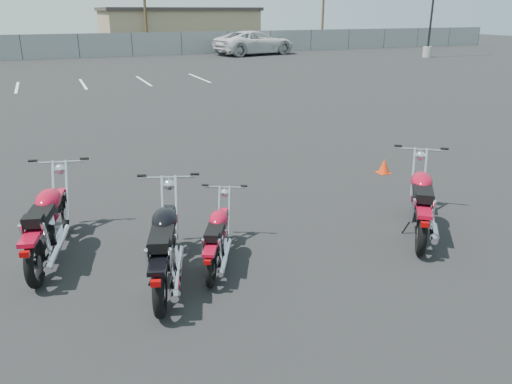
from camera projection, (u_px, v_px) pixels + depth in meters
name	position (u px, v px, depth m)	size (l,w,h in m)	color
ground	(259.00, 245.00, 7.80)	(120.00, 120.00, 0.00)	black
motorcycle_front_red	(48.00, 224.00, 7.23)	(1.10, 2.43, 1.19)	black
motorcycle_second_black	(165.00, 246.00, 6.58)	(1.21, 2.36, 1.16)	black
motorcycle_third_red	(218.00, 237.00, 7.09)	(1.16, 1.78, 0.90)	black
motorcycle_rear_red	(421.00, 202.00, 8.06)	(1.83, 2.17, 1.18)	black
training_cone_near	(384.00, 166.00, 11.19)	(0.27, 0.27, 0.33)	red
training_cone_far	(427.00, 198.00, 9.33)	(0.24, 0.24, 0.28)	red
light_pole_east	(431.00, 19.00, 37.90)	(0.80, 0.70, 10.78)	gray
chainlink_fence	(79.00, 46.00, 37.81)	(80.06, 0.06, 1.80)	slate
tan_building_east	(177.00, 27.00, 48.91)	(14.40, 9.40, 3.70)	#93825F
parking_line_stripes	(51.00, 86.00, 24.22)	(15.12, 4.00, 0.01)	silver
white_van	(255.00, 36.00, 40.60)	(7.85, 3.14, 2.98)	silver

